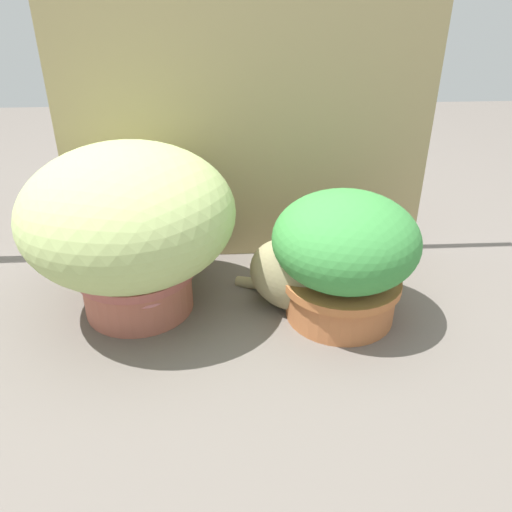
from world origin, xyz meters
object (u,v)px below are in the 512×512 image
leafy_planter (344,255)px  grass_planter (130,222)px  cat (297,273)px  mushroom_ornament_pink (147,298)px

leafy_planter → grass_planter: bearing=172.6°
leafy_planter → cat: leafy_planter is taller
grass_planter → leafy_planter: bearing=-7.4°
mushroom_ornament_pink → grass_planter: bearing=111.7°
leafy_planter → mushroom_ornament_pink: bearing=-176.6°
grass_planter → cat: (0.46, -0.04, -0.16)m
grass_planter → leafy_planter: (0.58, -0.08, -0.08)m
grass_planter → leafy_planter: size_ratio=1.45×
cat → mushroom_ornament_pink: bearing=-170.3°
grass_planter → mushroom_ornament_pink: 0.21m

